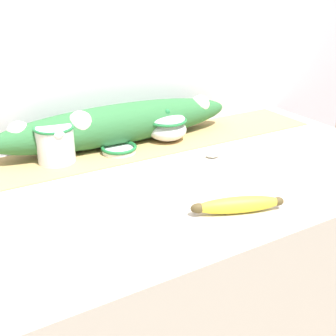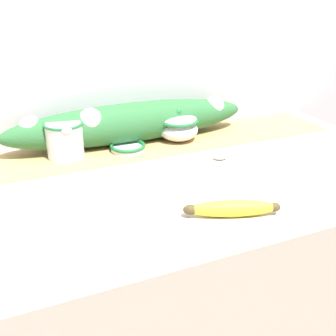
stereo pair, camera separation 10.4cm
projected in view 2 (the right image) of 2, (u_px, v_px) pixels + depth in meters
name	position (u px, v px, depth m)	size (l,w,h in m)	color
countertop	(167.00, 309.00, 1.29)	(1.44, 0.73, 0.89)	beige
back_wall	(118.00, 40.00, 1.30)	(2.24, 0.04, 2.40)	silver
table_runner	(136.00, 147.00, 1.31)	(1.32, 0.22, 0.00)	tan
cream_pitcher	(65.00, 139.00, 1.21)	(0.11, 0.13, 0.11)	white
sugar_bowl	(178.00, 127.00, 1.34)	(0.13, 0.13, 0.10)	white
small_dish	(128.00, 147.00, 1.27)	(0.11, 0.11, 0.02)	white
banana	(232.00, 208.00, 0.92)	(0.21, 0.10, 0.04)	yellow
spoon	(216.00, 158.00, 1.22)	(0.17, 0.06, 0.01)	#A89E89
poinsettia_garland	(129.00, 122.00, 1.32)	(0.79, 0.14, 0.13)	#2D6B38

